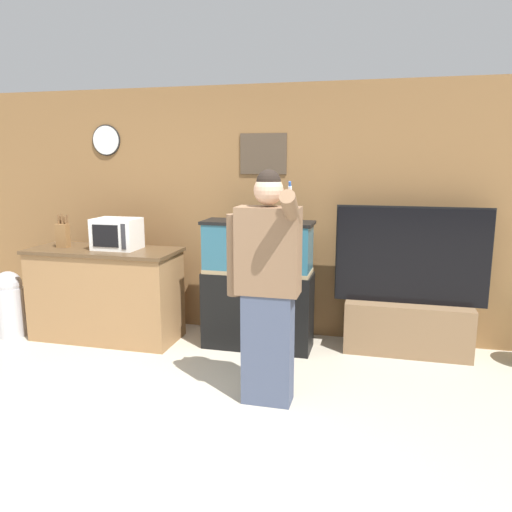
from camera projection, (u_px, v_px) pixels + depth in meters
name	position (u px, v px, depth m)	size (l,w,h in m)	color
ground_plane	(133.00, 449.00, 3.24)	(18.00, 18.00, 0.00)	#B2A893
wall_back_paneled	(237.00, 211.00, 5.34)	(10.00, 0.08, 2.60)	olive
counter_island	(106.00, 294.00, 5.18)	(1.54, 0.64, 0.95)	olive
microwave	(117.00, 234.00, 5.06)	(0.45, 0.33, 0.31)	white
knife_block	(63.00, 235.00, 5.16)	(0.12, 0.08, 0.35)	brown
aquarium_on_stand	(258.00, 285.00, 4.89)	(1.07, 0.39, 1.27)	black
tv_on_stand	(408.00, 311.00, 4.79)	(1.42, 0.40, 1.42)	brown
person_standing	(267.00, 285.00, 3.71)	(0.56, 0.42, 1.78)	#424C66
trash_bin	(10.00, 303.00, 5.26)	(0.29, 0.29, 0.70)	#B7B7BC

